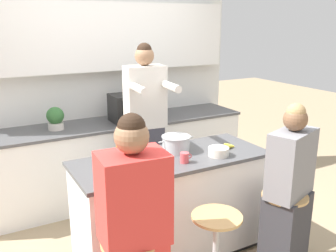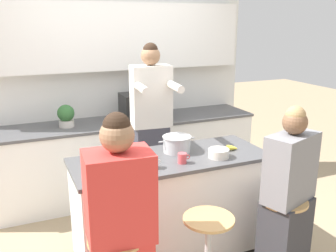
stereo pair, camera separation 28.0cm
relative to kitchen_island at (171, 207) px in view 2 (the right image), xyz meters
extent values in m
cube|color=silver|center=(0.00, 1.69, 0.89)|extent=(3.37, 0.06, 2.70)
cube|color=white|center=(0.00, 1.58, 1.36)|extent=(3.10, 0.16, 0.75)
cube|color=white|center=(0.00, 1.34, -0.03)|extent=(3.10, 0.60, 0.87)
cube|color=#4C4C4F|center=(0.00, 1.34, 0.42)|extent=(3.13, 0.63, 0.03)
cube|color=black|center=(0.00, 0.00, -0.43)|extent=(1.52, 0.54, 0.06)
cube|color=white|center=(0.00, 0.00, 0.01)|extent=(1.60, 0.62, 0.82)
cube|color=#4C4C4F|center=(0.00, 0.00, 0.43)|extent=(1.64, 0.66, 0.03)
cylinder|color=tan|center=(-0.66, -0.63, 0.22)|extent=(0.36, 0.36, 0.02)
cylinder|color=tan|center=(0.00, -0.64, 0.22)|extent=(0.36, 0.36, 0.02)
cylinder|color=#B7BABC|center=(0.66, -0.64, -0.12)|extent=(0.04, 0.04, 0.65)
cylinder|color=tan|center=(0.66, -0.64, 0.22)|extent=(0.36, 0.36, 0.02)
cube|color=#383842|center=(0.09, 0.69, 0.03)|extent=(0.34, 0.25, 0.99)
cube|color=silver|center=(0.09, 0.69, 0.83)|extent=(0.40, 0.26, 0.60)
cylinder|color=silver|center=(-0.09, 0.43, 0.96)|extent=(0.10, 0.33, 0.07)
cylinder|color=silver|center=(0.21, 0.40, 0.96)|extent=(0.10, 0.33, 0.07)
sphere|color=#936B4C|center=(0.09, 0.69, 1.22)|extent=(0.20, 0.20, 0.18)
sphere|color=black|center=(0.09, 0.69, 1.27)|extent=(0.16, 0.16, 0.14)
cube|color=red|center=(-0.63, -0.64, 0.51)|extent=(0.42, 0.32, 0.57)
sphere|color=#936B4C|center=(-0.63, -0.64, 0.90)|extent=(0.22, 0.22, 0.20)
sphere|color=black|center=(-0.63, -0.64, 0.95)|extent=(0.18, 0.18, 0.16)
cube|color=#333338|center=(0.68, -0.64, -0.12)|extent=(0.45, 0.38, 0.69)
cube|color=slate|center=(0.68, -0.64, 0.49)|extent=(0.48, 0.35, 0.52)
sphere|color=brown|center=(0.68, -0.64, 0.83)|extent=(0.23, 0.23, 0.18)
sphere|color=#A37F51|center=(0.68, -0.64, 0.88)|extent=(0.18, 0.18, 0.14)
cylinder|color=#B7BABC|center=(0.10, 0.11, 0.51)|extent=(0.23, 0.23, 0.13)
cylinder|color=#B7BABC|center=(0.10, 0.11, 0.58)|extent=(0.25, 0.25, 0.01)
cylinder|color=#B7BABC|center=(-0.04, 0.11, 0.56)|extent=(0.05, 0.01, 0.01)
cylinder|color=#B7BABC|center=(0.24, 0.11, 0.56)|extent=(0.05, 0.01, 0.01)
cylinder|color=silver|center=(0.36, -0.16, 0.49)|extent=(0.17, 0.17, 0.07)
cylinder|color=white|center=(-0.23, -0.16, 0.49)|extent=(0.08, 0.08, 0.08)
torus|color=white|center=(-0.18, -0.16, 0.50)|extent=(0.04, 0.01, 0.04)
cylinder|color=#DB4C51|center=(0.03, -0.16, 0.49)|extent=(0.07, 0.07, 0.08)
torus|color=#DB4C51|center=(0.07, -0.16, 0.49)|extent=(0.04, 0.01, 0.04)
ellipsoid|color=yellow|center=(0.54, -0.06, 0.47)|extent=(0.10, 0.04, 0.04)
ellipsoid|color=yellow|center=(0.51, -0.03, 0.47)|extent=(0.08, 0.10, 0.04)
ellipsoid|color=yellow|center=(0.57, -0.03, 0.47)|extent=(0.09, 0.09, 0.04)
cube|color=gold|center=(-0.34, 0.23, 0.54)|extent=(0.08, 0.08, 0.18)
cylinder|color=white|center=(-0.34, 0.23, 0.63)|extent=(0.04, 0.04, 0.02)
cube|color=black|center=(0.24, 1.30, 0.59)|extent=(0.54, 0.32, 0.31)
cube|color=black|center=(0.20, 1.14, 0.59)|extent=(0.33, 0.01, 0.24)
cube|color=black|center=(0.44, 1.14, 0.59)|extent=(0.10, 0.01, 0.25)
cylinder|color=beige|center=(-0.64, 1.34, 0.47)|extent=(0.16, 0.16, 0.07)
sphere|color=#336633|center=(-0.64, 1.34, 0.58)|extent=(0.18, 0.18, 0.18)
camera|label=1|loc=(-1.42, -2.53, 1.53)|focal=40.00mm
camera|label=2|loc=(-1.17, -2.65, 1.53)|focal=40.00mm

